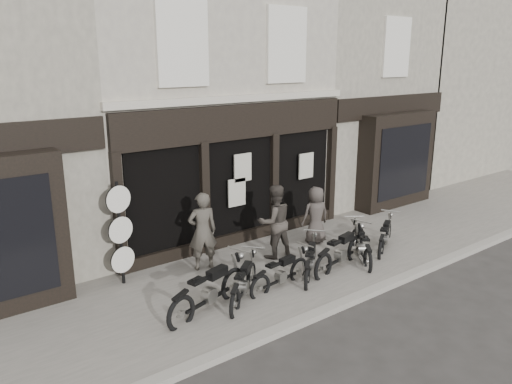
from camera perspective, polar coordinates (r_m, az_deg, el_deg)
ground_plane at (r=11.93m, az=6.60°, el=-10.14°), size 90.00×90.00×0.00m
pavement at (r=12.51m, az=3.72°, el=-8.54°), size 30.00×4.20×0.12m
kerb at (r=11.14m, az=11.16°, el=-11.90°), size 30.00×0.25×0.13m
central_building at (r=15.64m, az=-8.51°, el=11.31°), size 7.30×6.22×8.34m
neighbour_right at (r=19.49m, az=8.45°, el=11.91°), size 5.60×6.73×8.34m
filler_right at (r=26.01m, az=21.22°, el=11.97°), size 11.00×6.00×8.20m
motorcycle_0 at (r=10.35m, az=-5.35°, el=-11.54°), size 2.25×0.97×1.11m
motorcycle_1 at (r=10.78m, az=-1.41°, el=-10.69°), size 1.67×1.45×0.95m
motorcycle_2 at (r=11.30m, az=2.87°, el=-9.55°), size 1.89×0.54×0.91m
motorcycle_3 at (r=11.95m, az=6.23°, el=-8.15°), size 1.61×1.44×0.93m
motorcycle_4 at (r=12.44m, az=9.65°, el=-7.06°), size 2.19×0.81×1.07m
motorcycle_5 at (r=13.06m, az=11.92°, el=-6.27°), size 1.39×1.75×0.97m
motorcycle_6 at (r=13.89m, az=14.53°, el=-5.17°), size 1.76×1.20×0.93m
man_left at (r=11.97m, az=-6.13°, el=-4.48°), size 0.80×0.64×1.91m
man_centre at (r=12.62m, az=2.13°, el=-3.39°), size 1.04×0.87×1.90m
man_right at (r=13.73m, az=6.82°, el=-2.63°), size 0.87×0.67×1.59m
advert_sign_post at (r=11.47m, az=-15.18°, el=-5.10°), size 0.60×0.39×2.49m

